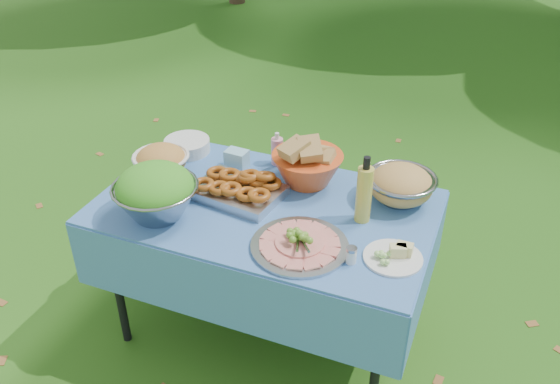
# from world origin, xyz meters

# --- Properties ---
(ground) EXTENTS (80.00, 80.00, 0.00)m
(ground) POSITION_xyz_m (0.00, 0.00, 0.00)
(ground) COLOR #0B3609
(ground) RESTS_ON ground
(picnic_table) EXTENTS (1.46, 0.86, 0.76)m
(picnic_table) POSITION_xyz_m (0.00, 0.00, 0.38)
(picnic_table) COLOR #749FE0
(picnic_table) RESTS_ON ground
(salad_bowl) EXTENTS (0.46, 0.46, 0.24)m
(salad_bowl) POSITION_xyz_m (-0.39, -0.24, 0.88)
(salad_bowl) COLOR gray
(salad_bowl) RESTS_ON picnic_table
(pasta_bowl_white) EXTENTS (0.34, 0.34, 0.15)m
(pasta_bowl_white) POSITION_xyz_m (-0.56, 0.07, 0.83)
(pasta_bowl_white) COLOR silver
(pasta_bowl_white) RESTS_ON picnic_table
(plate_stack) EXTENTS (0.29, 0.29, 0.07)m
(plate_stack) POSITION_xyz_m (-0.56, 0.31, 0.79)
(plate_stack) COLOR silver
(plate_stack) RESTS_ON picnic_table
(wipes_box) EXTENTS (0.11, 0.08, 0.09)m
(wipes_box) POSITION_xyz_m (-0.25, 0.25, 0.81)
(wipes_box) COLOR #8AC5DF
(wipes_box) RESTS_ON picnic_table
(sanitizer_bottle) EXTENTS (0.06, 0.06, 0.17)m
(sanitizer_bottle) POSITION_xyz_m (-0.09, 0.36, 0.84)
(sanitizer_bottle) COLOR pink
(sanitizer_bottle) RESTS_ON picnic_table
(bread_bowl) EXTENTS (0.39, 0.39, 0.22)m
(bread_bowl) POSITION_xyz_m (0.10, 0.26, 0.87)
(bread_bowl) COLOR #D44A1B
(bread_bowl) RESTS_ON picnic_table
(pasta_bowl_steel) EXTENTS (0.39, 0.39, 0.16)m
(pasta_bowl_steel) POSITION_xyz_m (0.54, 0.27, 0.84)
(pasta_bowl_steel) COLOR gray
(pasta_bowl_steel) RESTS_ON picnic_table
(fried_tray) EXTENTS (0.41, 0.32, 0.09)m
(fried_tray) POSITION_xyz_m (-0.14, 0.02, 0.81)
(fried_tray) COLOR #B1B1B6
(fried_tray) RESTS_ON picnic_table
(charcuterie_platter) EXTENTS (0.52, 0.52, 0.09)m
(charcuterie_platter) POSITION_xyz_m (0.25, -0.22, 0.81)
(charcuterie_platter) COLOR #A1A4A7
(charcuterie_platter) RESTS_ON picnic_table
(oil_bottle) EXTENTS (0.07, 0.07, 0.30)m
(oil_bottle) POSITION_xyz_m (0.42, 0.06, 0.91)
(oil_bottle) COLOR gold
(oil_bottle) RESTS_ON picnic_table
(cheese_plate) EXTENTS (0.28, 0.28, 0.06)m
(cheese_plate) POSITION_xyz_m (0.60, -0.15, 0.79)
(cheese_plate) COLOR silver
(cheese_plate) RESTS_ON picnic_table
(shaker) EXTENTS (0.04, 0.04, 0.07)m
(shaker) POSITION_xyz_m (0.46, -0.23, 0.80)
(shaker) COLOR silver
(shaker) RESTS_ON picnic_table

